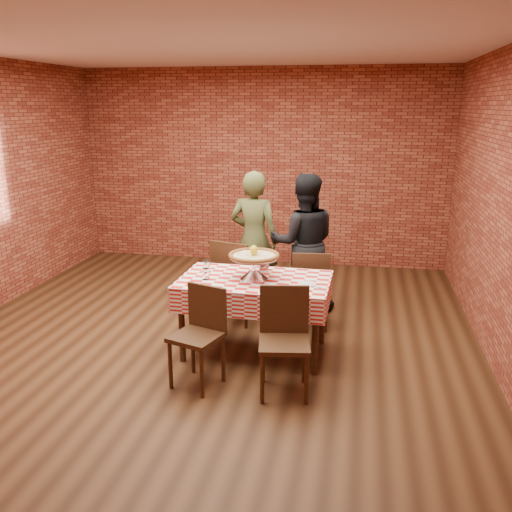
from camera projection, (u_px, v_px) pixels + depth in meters
name	position (u px, v px, depth m)	size (l,w,h in m)	color
ground	(210.00, 338.00, 5.69)	(6.00, 6.00, 0.00)	black
back_wall	(262.00, 168.00, 8.14)	(5.50, 5.50, 0.00)	maroon
table	(255.00, 316.00, 5.28)	(1.41, 0.85, 0.75)	#432A16
tablecloth	(255.00, 291.00, 5.21)	(1.45, 0.88, 0.24)	red
pizza_stand	(254.00, 268.00, 5.17)	(0.48, 0.48, 0.21)	silver
pizza	(254.00, 256.00, 5.14)	(0.49, 0.49, 0.03)	beige
lemon	(254.00, 250.00, 5.12)	(0.08, 0.08, 0.10)	yellow
water_glass_left	(206.00, 274.00, 5.15)	(0.07, 0.07, 0.11)	white
water_glass_right	(207.00, 266.00, 5.39)	(0.07, 0.07, 0.11)	white
side_plate	(307.00, 284.00, 5.01)	(0.17, 0.17, 0.01)	white
sweetener_packet_a	(319.00, 288.00, 4.91)	(0.05, 0.04, 0.01)	white
sweetener_packet_b	(320.00, 288.00, 4.91)	(0.05, 0.04, 0.01)	white
condiment_caddy	(264.00, 264.00, 5.43)	(0.10, 0.08, 0.14)	silver
chair_near_left	(196.00, 339.00, 4.64)	(0.39, 0.39, 0.86)	#432A16
chair_near_right	(284.00, 344.00, 4.50)	(0.42, 0.42, 0.90)	#432A16
chair_far_left	(239.00, 279.00, 6.09)	(0.46, 0.46, 0.94)	#432A16
chair_far_right	(310.00, 288.00, 5.91)	(0.40, 0.40, 0.88)	#432A16
diner_olive	(254.00, 239.00, 6.49)	(0.59, 0.39, 1.63)	#464B26
diner_black	(303.00, 243.00, 6.34)	(0.78, 0.61, 1.61)	black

